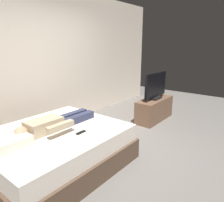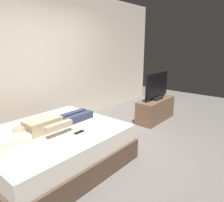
{
  "view_description": "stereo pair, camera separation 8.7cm",
  "coord_description": "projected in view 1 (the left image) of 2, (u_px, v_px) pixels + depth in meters",
  "views": [
    {
      "loc": [
        -2.45,
        -1.78,
        1.7
      ],
      "look_at": [
        0.43,
        0.53,
        0.69
      ],
      "focal_mm": 33.41,
      "sensor_mm": 36.0,
      "label": 1
    },
    {
      "loc": [
        -2.4,
        -1.85,
        1.7
      ],
      "look_at": [
        0.43,
        0.53,
        0.69
      ],
      "focal_mm": 33.41,
      "sensor_mm": 36.0,
      "label": 2
    }
  ],
  "objects": [
    {
      "name": "person",
      "position": [
        53.0,
        124.0,
        2.92
      ],
      "size": [
        1.26,
        0.46,
        0.18
      ],
      "color": "tan",
      "rests_on": "bed"
    },
    {
      "name": "tv",
      "position": [
        156.0,
        87.0,
        4.65
      ],
      "size": [
        0.88,
        0.2,
        0.59
      ],
      "color": "black",
      "rests_on": "tv_stand"
    },
    {
      "name": "tv_stand",
      "position": [
        154.0,
        109.0,
        4.79
      ],
      "size": [
        1.1,
        0.4,
        0.5
      ],
      "primitive_type": "cube",
      "color": "brown",
      "rests_on": "ground"
    },
    {
      "name": "pillow",
      "position": [
        7.0,
        143.0,
        2.39
      ],
      "size": [
        0.48,
        0.34,
        0.12
      ],
      "primitive_type": "cube",
      "color": "silver",
      "rests_on": "bed"
    },
    {
      "name": "remote",
      "position": [
        81.0,
        132.0,
        2.81
      ],
      "size": [
        0.15,
        0.04,
        0.02
      ],
      "primitive_type": "cube",
      "color": "black",
      "rests_on": "bed"
    },
    {
      "name": "ground_plane",
      "position": [
        121.0,
        153.0,
        3.37
      ],
      "size": [
        10.0,
        10.0,
        0.0
      ],
      "primitive_type": "plane",
      "color": "slate"
    },
    {
      "name": "bed",
      "position": [
        55.0,
        149.0,
        2.96
      ],
      "size": [
        1.91,
        1.62,
        0.54
      ],
      "color": "brown",
      "rests_on": "ground"
    },
    {
      "name": "back_wall",
      "position": [
        62.0,
        59.0,
        4.43
      ],
      "size": [
        6.4,
        0.1,
        2.8
      ],
      "primitive_type": "cube",
      "color": "beige",
      "rests_on": "ground"
    }
  ]
}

